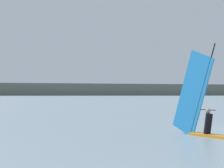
{
  "coord_description": "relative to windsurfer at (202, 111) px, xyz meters",
  "views": [
    {
      "loc": [
        -13.11,
        -17.74,
        1.91
      ],
      "look_at": [
        -3.03,
        15.96,
        2.91
      ],
      "focal_mm": 61.16,
      "sensor_mm": 36.0,
      "label": 1
    }
  ],
  "objects": [
    {
      "name": "windsurfer",
      "position": [
        0.0,
        0.0,
        0.0
      ],
      "size": [
        1.42,
        3.97,
        4.38
      ],
      "rotation": [
        0.0,
        0.0,
        4.99
      ],
      "color": "orange",
      "rests_on": "ground_plane"
    },
    {
      "name": "distant_headland",
      "position": [
        205.92,
        1031.05,
        13.04
      ],
      "size": [
        1164.15,
        424.54,
        28.38
      ],
      "primitive_type": "cube",
      "rotation": [
        0.0,
        0.0,
        -0.04
      ],
      "color": "#60665B",
      "rests_on": "ground_plane"
    }
  ]
}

